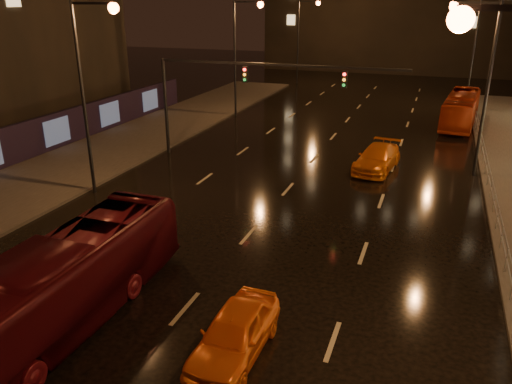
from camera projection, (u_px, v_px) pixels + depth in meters
The scene contains 8 objects.
ground at pixel (306, 168), 30.69m from camera, with size 140.00×140.00×0.00m, color black.
sidewalk_left at pixel (72, 167), 30.59m from camera, with size 7.00×70.00×0.15m, color #38332D.
traffic_signal at pixel (229, 85), 30.60m from camera, with size 15.31×0.32×6.20m.
railing_right at pixel (492, 184), 25.35m from camera, with size 0.05×56.00×1.00m.
bus_red at pixel (64, 284), 15.37m from camera, with size 2.42×10.33×2.88m, color #4B0A13.
bus_curb at pixel (461, 109), 40.57m from camera, with size 2.24×9.59×2.67m, color #9F2A0F.
taxi_near at pixel (235, 333), 14.28m from camera, with size 1.67×4.15×1.41m, color orange.
taxi_far at pixel (377, 158), 30.07m from camera, with size 2.03×4.99×1.45m, color orange.
Camera 1 is at (7.08, -8.47, 9.63)m, focal length 35.00 mm.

